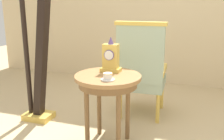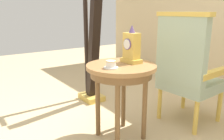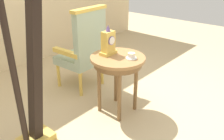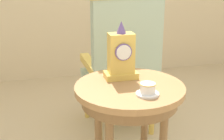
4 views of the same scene
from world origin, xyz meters
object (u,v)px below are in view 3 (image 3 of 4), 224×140
at_px(teacup_left, 131,56).
at_px(side_table, 118,64).
at_px(armchair, 84,48).
at_px(harp, 30,78).
at_px(mantel_clock, 108,43).

bearing_deg(teacup_left, side_table, 109.49).
height_order(armchair, harp, harp).
bearing_deg(side_table, teacup_left, -70.51).
xyz_separation_m(teacup_left, harp, (-0.98, 0.40, -0.02)).
xyz_separation_m(mantel_clock, harp, (-0.91, 0.13, -0.13)).
xyz_separation_m(side_table, harp, (-0.93, 0.26, 0.10)).
bearing_deg(mantel_clock, armchair, 73.76).
bearing_deg(armchair, teacup_left, -96.85).
xyz_separation_m(teacup_left, armchair, (0.10, 0.85, -0.13)).
bearing_deg(side_table, mantel_clock, 97.08).
relative_size(armchair, harp, 0.65).
relative_size(mantel_clock, harp, 0.19).
bearing_deg(harp, side_table, -15.40).
bearing_deg(mantel_clock, side_table, -82.92).
distance_m(side_table, harp, 0.97).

